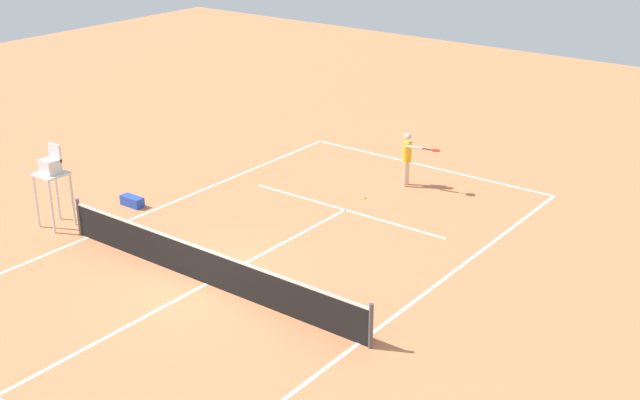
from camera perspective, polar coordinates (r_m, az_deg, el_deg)
The scene contains 7 objects.
ground_plane at distance 20.90m, azimuth -7.72°, elevation -5.67°, with size 60.00×60.00×0.00m, color #D37A4C.
court_lines at distance 20.89m, azimuth -7.72°, elevation -5.67°, with size 9.20×21.49×0.01m.
tennis_net at distance 20.67m, azimuth -7.79°, elevation -4.46°, with size 9.80×0.10×1.07m.
player_serving at distance 26.61m, azimuth 6.05°, elevation 3.09°, with size 1.33×0.45×1.75m.
tennis_ball at distance 25.80m, azimuth 3.05°, elevation 0.16°, with size 0.07×0.07×0.07m, color #CCE033.
umpire_chair at distance 24.46m, azimuth -17.82°, elevation 1.77°, with size 0.80×0.80×2.41m.
equipment_bag at distance 25.82m, azimuth -12.68°, elevation -0.08°, with size 0.76×0.32×0.30m, color #2647B7.
Camera 1 is at (-13.26, 12.93, 9.68)m, focal length 46.97 mm.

